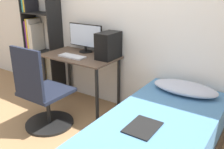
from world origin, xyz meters
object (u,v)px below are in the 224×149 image
at_px(bookshelf, 38,35).
at_px(office_chair, 43,99).
at_px(pc_tower, 108,45).
at_px(bed, 157,145).
at_px(keyboard, 72,56).
at_px(monitor, 85,37).

xyz_separation_m(bookshelf, office_chair, (1.04, -0.87, -0.51)).
height_order(office_chair, pc_tower, pc_tower).
bearing_deg(office_chair, pc_tower, 65.37).
xyz_separation_m(bookshelf, bed, (2.48, -0.80, -0.62)).
bearing_deg(bed, office_chair, -177.01).
relative_size(keyboard, pc_tower, 1.11).
relative_size(office_chair, bed, 0.55).
distance_m(bookshelf, bed, 2.68).
bearing_deg(bed, monitor, 151.13).
bearing_deg(bed, bookshelf, 162.18).
distance_m(office_chair, bed, 1.45).
relative_size(bed, monitor, 3.31).
bearing_deg(keyboard, office_chair, -85.26).
height_order(bed, keyboard, keyboard).
height_order(bed, pc_tower, pc_tower).
height_order(monitor, keyboard, monitor).
xyz_separation_m(bookshelf, keyboard, (0.99, -0.27, -0.14)).
distance_m(bed, pc_tower, 1.45).
distance_m(office_chair, pc_tower, 1.05).
distance_m(bed, keyboard, 1.65).
relative_size(bookshelf, bed, 0.99).
xyz_separation_m(monitor, pc_tower, (0.45, -0.08, -0.04)).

